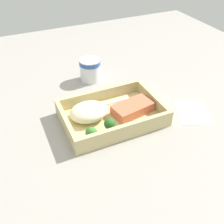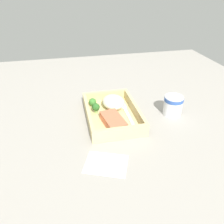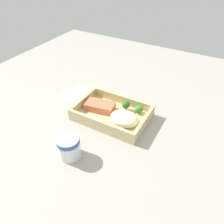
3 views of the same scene
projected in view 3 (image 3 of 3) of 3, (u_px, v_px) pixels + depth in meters
The scene contains 10 objects.
ground_plane at pixel (112, 119), 88.72cm from camera, with size 160.00×160.00×2.00cm, color gray.
takeout_tray at pixel (112, 116), 87.72cm from camera, with size 28.54×19.46×1.20cm, color #C8B67D.
tray_rim at pixel (112, 111), 86.17cm from camera, with size 28.54×19.46×3.79cm.
salmon_fillet at pixel (100, 106), 89.40cm from camera, with size 11.72×6.34×2.99cm, color #D96A49.
mashed_potatoes at pixel (124, 118), 82.14cm from camera, with size 11.07×8.97×4.51cm, color beige.
broccoli_floret_1 at pixel (126, 105), 88.48cm from camera, with size 3.07×3.07×4.08cm.
broccoli_floret_2 at pixel (139, 109), 87.12cm from camera, with size 3.17×3.17×3.51cm.
fork at pixel (106, 124), 82.75cm from camera, with size 15.80×2.21×0.44cm.
paper_cup at pixel (69, 146), 69.88cm from camera, with size 7.39×7.39×7.90cm.
receipt_slip at pixel (75, 93), 101.96cm from camera, with size 9.15×12.26×0.24cm, color white.
Camera 3 is at (33.19, -58.94, 56.47)cm, focal length 35.00 mm.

